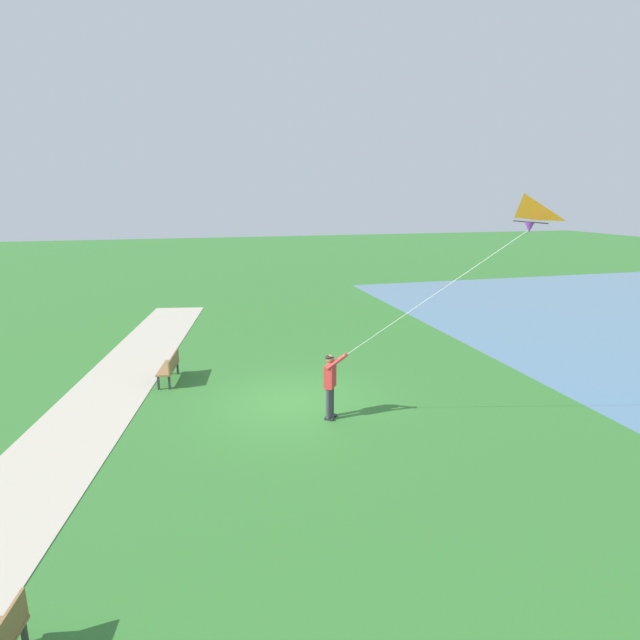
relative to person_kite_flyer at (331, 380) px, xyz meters
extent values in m
plane|color=#33702D|center=(0.75, -1.29, -1.05)|extent=(120.00, 120.00, 0.00)
cube|color=#B7AD99|center=(6.61, 0.71, -1.04)|extent=(8.07, 31.92, 0.02)
cube|color=#232328|center=(-0.07, -0.10, -1.02)|extent=(0.26, 0.22, 0.06)
cylinder|color=#383842|center=(-0.05, -0.11, -0.60)|extent=(0.14, 0.14, 0.82)
cube|color=#232328|center=(0.07, 0.10, -1.02)|extent=(0.26, 0.22, 0.06)
cylinder|color=#383842|center=(0.09, 0.09, -0.60)|extent=(0.14, 0.14, 0.82)
cube|color=red|center=(0.02, -0.01, 0.11)|extent=(0.41, 0.45, 0.60)
sphere|color=#996B4C|center=(0.02, -0.01, 0.57)|extent=(0.22, 0.22, 0.22)
ellipsoid|color=black|center=(0.03, -0.02, 0.61)|extent=(0.31, 0.31, 0.13)
cylinder|color=red|center=(-0.21, 0.04, 0.56)|extent=(0.34, 0.54, 0.43)
cylinder|color=red|center=(-0.12, 0.18, 0.56)|extent=(0.56, 0.14, 0.43)
sphere|color=#996B4C|center=(-0.30, 0.20, 0.69)|extent=(0.10, 0.10, 0.10)
pyramid|color=orange|center=(-3.46, 2.44, 4.34)|extent=(0.47, 1.24, 0.57)
cone|color=purple|center=(-3.66, 2.45, 3.97)|extent=(0.20, 0.20, 0.22)
cylinder|color=black|center=(-3.66, 2.45, 4.08)|extent=(0.05, 1.17, 0.02)
cylinder|color=silver|center=(-1.98, 1.32, 2.31)|extent=(3.37, 2.26, 3.24)
cube|color=olive|center=(4.15, -3.93, -0.60)|extent=(0.70, 1.55, 0.05)
cube|color=olive|center=(3.96, -3.89, -0.37)|extent=(0.31, 1.48, 0.40)
cube|color=#2D2D33|center=(4.42, -3.30, -0.82)|extent=(0.07, 0.07, 0.45)
cube|color=#2D2D33|center=(4.11, -3.24, -0.82)|extent=(0.07, 0.07, 0.45)
cube|color=#2D2D33|center=(4.18, -4.62, -0.82)|extent=(0.07, 0.07, 0.45)
cube|color=#2D2D33|center=(3.87, -4.56, -0.82)|extent=(0.07, 0.07, 0.45)
cube|color=#2D2D33|center=(5.74, 5.77, -0.82)|extent=(0.07, 0.07, 0.45)
camera|label=1|loc=(3.51, 11.97, 4.63)|focal=28.84mm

